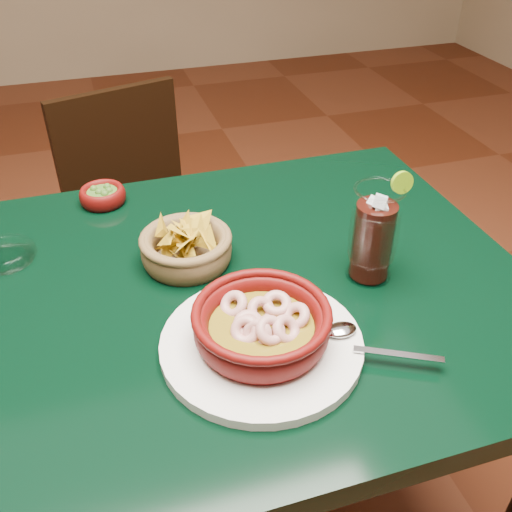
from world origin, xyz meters
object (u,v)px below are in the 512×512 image
object	(u,v)px
dining_chair	(143,225)
shrimp_plate	(262,330)
chip_basket	(186,248)
dining_table	(175,338)
cola_drink	(374,235)

from	to	relation	value
dining_chair	shrimp_plate	world-z (taller)	shrimp_plate
dining_chair	chip_basket	bearing A→B (deg)	-87.91
dining_table	shrimp_plate	xyz separation A→B (m)	(0.11, -0.16, 0.13)
shrimp_plate	cola_drink	xyz separation A→B (m)	(0.22, 0.11, 0.05)
shrimp_plate	dining_chair	bearing A→B (deg)	95.47
dining_chair	shrimp_plate	xyz separation A→B (m)	(0.08, -0.86, 0.33)
chip_basket	cola_drink	size ratio (longest dim) A/B	1.01
shrimp_plate	chip_basket	size ratio (longest dim) A/B	1.96
dining_chair	cola_drink	bearing A→B (deg)	-67.71
shrimp_plate	chip_basket	bearing A→B (deg)	103.90
cola_drink	chip_basket	bearing A→B (deg)	155.42
dining_table	chip_basket	world-z (taller)	chip_basket
dining_chair	shrimp_plate	size ratio (longest dim) A/B	2.19
dining_table	cola_drink	xyz separation A→B (m)	(0.33, -0.05, 0.18)
shrimp_plate	cola_drink	world-z (taller)	cola_drink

